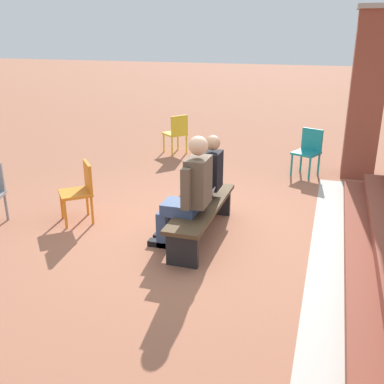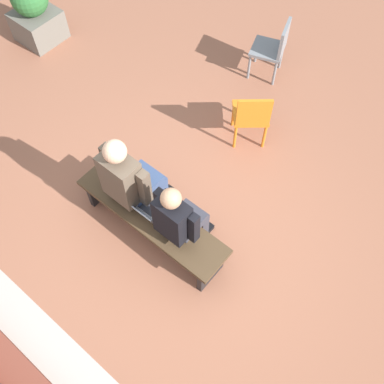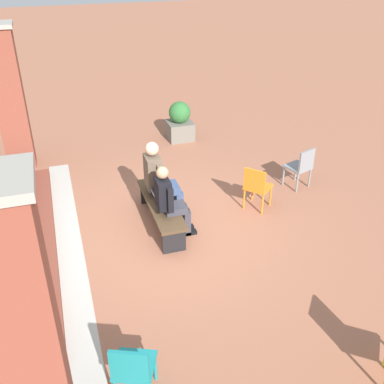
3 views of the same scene
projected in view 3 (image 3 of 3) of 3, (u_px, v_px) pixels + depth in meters
ground_plane at (166, 232)px, 7.56m from camera, size 60.00×60.00×0.00m
concrete_strip at (69, 241)px, 7.35m from camera, size 5.80×0.40×0.01m
brick_steps at (19, 240)px, 7.07m from camera, size 5.00×0.90×0.45m
brick_pillar_left_of_steps at (24, 332)px, 3.72m from camera, size 0.64×0.64×2.94m
brick_pillar_right_of_steps at (10, 99)px, 9.07m from camera, size 0.64×0.64×2.94m
bench at (161, 207)px, 7.59m from camera, size 1.80×0.44×0.45m
person_student at (169, 199)px, 7.16m from camera, size 0.50×0.63×1.28m
person_adult at (160, 178)px, 7.68m from camera, size 0.58×0.74×1.41m
laptop at (160, 199)px, 7.53m from camera, size 0.32×0.29×0.21m
plastic_chair_far_left at (257, 186)px, 7.98m from camera, size 0.59×0.59×0.84m
plastic_chair_foreground at (301, 166)px, 8.68m from camera, size 0.53×0.53×0.84m
plastic_chair_by_pillar at (133, 368)px, 4.61m from camera, size 0.55×0.55×0.84m
planter at (180, 122)px, 10.83m from camera, size 0.60×0.60×0.94m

